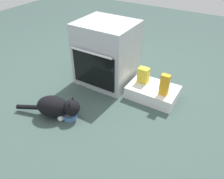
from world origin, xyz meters
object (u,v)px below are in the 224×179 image
Objects in this scene: cat at (56,107)px; snack_bag at (143,75)px; food_bowl at (70,115)px; juice_carton at (165,85)px; pantry_cabinet at (153,92)px; oven at (107,53)px.

snack_bag is at bearing 36.21° from cat.
food_bowl is 1.03m from juice_carton.
cat is at bearing -159.73° from food_bowl.
snack_bag reaches higher than pantry_cabinet.
food_bowl is at bearing -136.31° from juice_carton.
oven reaches higher than cat.
food_bowl is at bearing -85.87° from oven.
juice_carton is at bearing 43.69° from food_bowl.
oven is at bearing 176.72° from pantry_cabinet.
oven is 0.52m from snack_bag.
oven is 0.89m from cat.
snack_bag is (0.44, 0.80, 0.20)m from food_bowl.
food_bowl is (0.06, -0.81, -0.35)m from oven.
food_bowl is at bearing -118.70° from snack_bag.
oven is at bearing 179.67° from snack_bag.
snack_bag is 0.75× the size of juice_carton.
juice_carton is (0.29, -0.11, 0.03)m from snack_bag.
oven is 1.38× the size of pantry_cabinet.
pantry_cabinet reaches higher than food_bowl.
pantry_cabinet is 2.29× the size of juice_carton.
cat is at bearing -138.94° from juice_carton.
oven reaches higher than juice_carton.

